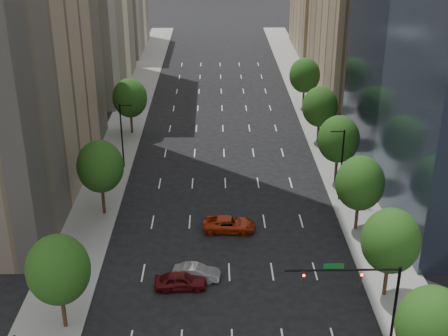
{
  "coord_description": "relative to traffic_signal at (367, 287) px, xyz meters",
  "views": [
    {
      "loc": [
        -1.34,
        -9.23,
        33.08
      ],
      "look_at": [
        -0.39,
        46.82,
        8.0
      ],
      "focal_mm": 48.44,
      "sensor_mm": 36.0,
      "label": 1
    }
  ],
  "objects": [
    {
      "name": "tree_right_1",
      "position": [
        3.47,
        6.0,
        0.58
      ],
      "size": [
        5.2,
        5.2,
        8.75
      ],
      "color": "#382316",
      "rests_on": "ground"
    },
    {
      "name": "car_silver",
      "position": [
        -13.66,
        8.88,
        -4.44
      ],
      "size": [
        4.63,
        2.1,
        1.47
      ],
      "primitive_type": "imported",
      "rotation": [
        0.0,
        0.0,
        1.45
      ],
      "color": "#A0A1A5",
      "rests_on": "ground"
    },
    {
      "name": "parking_tan_right",
      "position": [
        14.47,
        70.0,
        9.83
      ],
      "size": [
        14.0,
        30.0,
        30.0
      ],
      "primitive_type": "cube",
      "color": "#8C7759",
      "rests_on": "ground"
    },
    {
      "name": "filler_left",
      "position": [
        -35.53,
        106.0,
        3.83
      ],
      "size": [
        14.0,
        26.0,
        18.0
      ],
      "primitive_type": "cube",
      "color": "beige",
      "rests_on": "ground"
    },
    {
      "name": "tree_left_1",
      "position": [
        -24.53,
        22.0,
        0.79
      ],
      "size": [
        5.2,
        5.2,
        8.97
      ],
      "color": "#382316",
      "rests_on": "ground"
    },
    {
      "name": "tree_right_3",
      "position": [
        3.47,
        30.0,
        0.72
      ],
      "size": [
        5.2,
        5.2,
        8.89
      ],
      "color": "#382316",
      "rests_on": "ground"
    },
    {
      "name": "streetlight_rn",
      "position": [
        2.91,
        25.0,
        -0.33
      ],
      "size": [
        1.7,
        0.2,
        9.0
      ],
      "color": "black",
      "rests_on": "ground"
    },
    {
      "name": "tree_left_2",
      "position": [
        -24.53,
        48.0,
        0.5
      ],
      "size": [
        5.2,
        5.2,
        8.68
      ],
      "color": "#382316",
      "rests_on": "ground"
    },
    {
      "name": "tree_right_0",
      "position": [
        3.47,
        -5.0,
        0.22
      ],
      "size": [
        5.2,
        5.2,
        8.39
      ],
      "color": "#382316",
      "rests_on": "ground"
    },
    {
      "name": "tree_right_5",
      "position": [
        3.47,
        60.0,
        0.58
      ],
      "size": [
        5.2,
        5.2,
        8.75
      ],
      "color": "#382316",
      "rests_on": "ground"
    },
    {
      "name": "car_red_far",
      "position": [
        -10.32,
        17.98,
        -4.38
      ],
      "size": [
        5.87,
        2.94,
        1.59
      ],
      "primitive_type": "imported",
      "rotation": [
        0.0,
        0.0,
        1.52
      ],
      "color": "#9D260B",
      "rests_on": "ground"
    },
    {
      "name": "tree_right_4",
      "position": [
        3.47,
        44.0,
        0.29
      ],
      "size": [
        5.2,
        5.2,
        8.46
      ],
      "color": "#382316",
      "rests_on": "ground"
    },
    {
      "name": "car_maroon",
      "position": [
        -15.09,
        7.41,
        -4.34
      ],
      "size": [
        4.93,
        2.14,
        1.66
      ],
      "primitive_type": "imported",
      "rotation": [
        0.0,
        0.0,
        1.61
      ],
      "color": "#430B0C",
      "rests_on": "ground"
    },
    {
      "name": "filler_right",
      "position": [
        14.47,
        103.0,
        2.83
      ],
      "size": [
        14.0,
        26.0,
        16.0
      ],
      "primitive_type": "cube",
      "color": "#8C7759",
      "rests_on": "ground"
    },
    {
      "name": "traffic_signal",
      "position": [
        0.0,
        0.0,
        0.0
      ],
      "size": [
        9.12,
        0.4,
        7.38
      ],
      "color": "black",
      "rests_on": "ground"
    },
    {
      "name": "tree_right_2",
      "position": [
        3.47,
        18.0,
        0.43
      ],
      "size": [
        5.2,
        5.2,
        8.61
      ],
      "color": "#382316",
      "rests_on": "ground"
    },
    {
      "name": "tree_left_0",
      "position": [
        -24.53,
        2.0,
        0.58
      ],
      "size": [
        5.2,
        5.2,
        8.75
      ],
      "color": "#382316",
      "rests_on": "ground"
    },
    {
      "name": "sidewalk_left",
      "position": [
        -26.03,
        30.0,
        -5.1
      ],
      "size": [
        6.0,
        200.0,
        0.15
      ],
      "primitive_type": "cube",
      "color": "slate",
      "rests_on": "ground"
    },
    {
      "name": "streetlight_ln",
      "position": [
        -23.96,
        35.0,
        -0.33
      ],
      "size": [
        1.7,
        0.2,
        9.0
      ],
      "color": "black",
      "rests_on": "ground"
    },
    {
      "name": "sidewalk_right",
      "position": [
        4.97,
        30.0,
        -5.1
      ],
      "size": [
        6.0,
        200.0,
        0.15
      ],
      "primitive_type": "cube",
      "color": "slate",
      "rests_on": "ground"
    }
  ]
}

